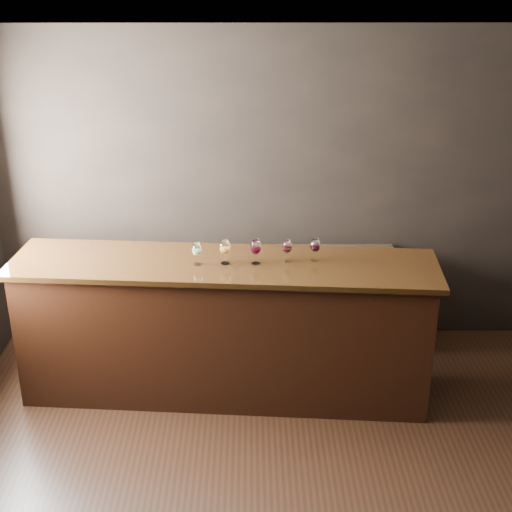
{
  "coord_description": "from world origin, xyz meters",
  "views": [
    {
      "loc": [
        -0.26,
        -3.68,
        3.31
      ],
      "look_at": [
        -0.22,
        1.27,
        1.2
      ],
      "focal_mm": 50.0,
      "sensor_mm": 36.0,
      "label": 1
    }
  ],
  "objects_px": {
    "glass_white": "(197,250)",
    "glass_amber": "(225,248)",
    "glass_red_c": "(315,246)",
    "glass_red_b": "(287,247)",
    "back_bar_shelf": "(252,299)",
    "glass_red_a": "(256,248)",
    "bar_counter": "(225,331)"
  },
  "relations": [
    {
      "from": "glass_red_c",
      "to": "glass_red_a",
      "type": "bearing_deg",
      "value": -172.64
    },
    {
      "from": "bar_counter",
      "to": "back_bar_shelf",
      "type": "xyz_separation_m",
      "value": [
        0.22,
        0.76,
        -0.1
      ]
    },
    {
      "from": "bar_counter",
      "to": "glass_amber",
      "type": "distance_m",
      "value": 0.72
    },
    {
      "from": "back_bar_shelf",
      "to": "glass_red_b",
      "type": "xyz_separation_m",
      "value": [
        0.26,
        -0.75,
        0.81
      ]
    },
    {
      "from": "back_bar_shelf",
      "to": "glass_red_c",
      "type": "xyz_separation_m",
      "value": [
        0.48,
        -0.73,
        0.81
      ]
    },
    {
      "from": "back_bar_shelf",
      "to": "glass_amber",
      "type": "relative_size",
      "value": 13.39
    },
    {
      "from": "back_bar_shelf",
      "to": "glass_white",
      "type": "distance_m",
      "value": 1.21
    },
    {
      "from": "back_bar_shelf",
      "to": "glass_red_a",
      "type": "distance_m",
      "value": 1.14
    },
    {
      "from": "glass_red_c",
      "to": "glass_red_b",
      "type": "bearing_deg",
      "value": -174.51
    },
    {
      "from": "glass_amber",
      "to": "glass_red_b",
      "type": "height_order",
      "value": "glass_amber"
    },
    {
      "from": "back_bar_shelf",
      "to": "glass_red_a",
      "type": "height_order",
      "value": "glass_red_a"
    },
    {
      "from": "glass_white",
      "to": "glass_red_a",
      "type": "bearing_deg",
      "value": 1.15
    },
    {
      "from": "bar_counter",
      "to": "glass_red_c",
      "type": "distance_m",
      "value": 1.0
    },
    {
      "from": "back_bar_shelf",
      "to": "glass_white",
      "type": "relative_size",
      "value": 14.56
    },
    {
      "from": "glass_white",
      "to": "glass_amber",
      "type": "height_order",
      "value": "glass_amber"
    },
    {
      "from": "back_bar_shelf",
      "to": "glass_white",
      "type": "xyz_separation_m",
      "value": [
        -0.42,
        -0.79,
        0.81
      ]
    },
    {
      "from": "bar_counter",
      "to": "glass_red_c",
      "type": "height_order",
      "value": "glass_red_c"
    },
    {
      "from": "glass_white",
      "to": "back_bar_shelf",
      "type": "bearing_deg",
      "value": 62.19
    },
    {
      "from": "back_bar_shelf",
      "to": "bar_counter",
      "type": "bearing_deg",
      "value": -106.45
    },
    {
      "from": "glass_red_b",
      "to": "back_bar_shelf",
      "type": "bearing_deg",
      "value": 109.28
    },
    {
      "from": "glass_red_a",
      "to": "glass_red_b",
      "type": "distance_m",
      "value": 0.24
    },
    {
      "from": "back_bar_shelf",
      "to": "glass_white",
      "type": "height_order",
      "value": "glass_white"
    },
    {
      "from": "back_bar_shelf",
      "to": "glass_red_b",
      "type": "distance_m",
      "value": 1.13
    },
    {
      "from": "back_bar_shelf",
      "to": "glass_red_b",
      "type": "relative_size",
      "value": 14.59
    },
    {
      "from": "back_bar_shelf",
      "to": "glass_red_b",
      "type": "bearing_deg",
      "value": -70.72
    },
    {
      "from": "glass_red_b",
      "to": "glass_amber",
      "type": "bearing_deg",
      "value": -176.19
    },
    {
      "from": "glass_amber",
      "to": "glass_red_a",
      "type": "xyz_separation_m",
      "value": [
        0.23,
        -0.01,
        0.0
      ]
    },
    {
      "from": "glass_red_c",
      "to": "glass_white",
      "type": "bearing_deg",
      "value": -175.7
    },
    {
      "from": "bar_counter",
      "to": "glass_white",
      "type": "height_order",
      "value": "glass_white"
    },
    {
      "from": "glass_white",
      "to": "glass_amber",
      "type": "bearing_deg",
      "value": 4.17
    },
    {
      "from": "glass_red_b",
      "to": "glass_red_c",
      "type": "distance_m",
      "value": 0.22
    },
    {
      "from": "glass_white",
      "to": "glass_red_b",
      "type": "distance_m",
      "value": 0.68
    }
  ]
}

